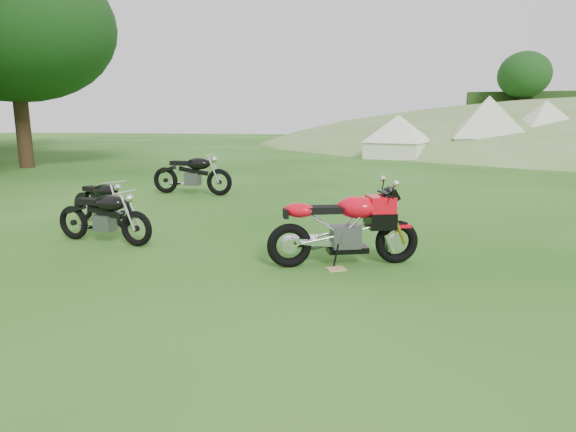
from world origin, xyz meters
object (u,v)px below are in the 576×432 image
(vintage_moto_a, at_px, (101,201))
(tent_left, at_px, (398,135))
(vintage_moto_b, at_px, (103,215))
(tent_mid, at_px, (487,129))
(vintage_moto_d, at_px, (192,173))
(sport_motorcycle, at_px, (344,222))
(plywood_board, at_px, (336,269))
(tent_right, at_px, (544,130))

(vintage_moto_a, height_order, tent_left, tent_left)
(vintage_moto_b, xyz_separation_m, tent_mid, (8.51, 20.26, 1.01))
(vintage_moto_d, relative_size, tent_left, 0.79)
(sport_motorcycle, bearing_deg, vintage_moto_b, 154.50)
(plywood_board, xyz_separation_m, vintage_moto_d, (-4.58, 5.52, 0.56))
(plywood_board, relative_size, tent_mid, 0.07)
(vintage_moto_b, height_order, tent_mid, tent_mid)
(vintage_moto_b, xyz_separation_m, tent_right, (11.32, 20.90, 0.95))
(vintage_moto_d, xyz_separation_m, tent_right, (12.15, 15.88, 0.84))
(vintage_moto_d, height_order, tent_left, tent_left)
(vintage_moto_b, relative_size, tent_left, 0.64)
(tent_right, bearing_deg, vintage_moto_d, -139.59)
(sport_motorcycle, distance_m, tent_mid, 21.08)
(vintage_moto_a, distance_m, tent_right, 23.16)
(plywood_board, relative_size, vintage_moto_d, 0.11)
(vintage_moto_b, bearing_deg, sport_motorcycle, 2.88)
(tent_mid, bearing_deg, tent_right, 12.63)
(tent_mid, distance_m, tent_right, 2.88)
(plywood_board, height_order, vintage_moto_d, vintage_moto_d)
(plywood_board, bearing_deg, vintage_moto_d, 129.69)
(plywood_board, xyz_separation_m, tent_mid, (4.75, 20.77, 1.45))
(vintage_moto_d, bearing_deg, plywood_board, -48.66)
(tent_mid, relative_size, tent_right, 1.04)
(sport_motorcycle, distance_m, plywood_board, 0.63)
(sport_motorcycle, height_order, tent_right, tent_right)
(vintage_moto_a, bearing_deg, sport_motorcycle, 3.57)
(tent_left, relative_size, tent_mid, 0.80)
(vintage_moto_a, distance_m, tent_mid, 21.24)
(plywood_board, height_order, vintage_moto_b, vintage_moto_b)
(tent_right, bearing_deg, plywood_board, -121.64)
(vintage_moto_d, relative_size, tent_mid, 0.64)
(vintage_moto_d, distance_m, tent_left, 14.72)
(vintage_moto_a, relative_size, vintage_moto_d, 0.79)
(tent_left, distance_m, tent_right, 7.51)
(sport_motorcycle, xyz_separation_m, tent_left, (0.27, 19.15, 0.59))
(tent_right, bearing_deg, vintage_moto_b, -130.61)
(sport_motorcycle, xyz_separation_m, tent_right, (7.50, 21.17, 0.81))
(sport_motorcycle, xyz_separation_m, vintage_moto_d, (-4.65, 5.29, -0.02))
(tent_mid, bearing_deg, vintage_moto_d, -121.51)
(vintage_moto_b, height_order, tent_left, tent_left)
(vintage_moto_b, height_order, vintage_moto_d, vintage_moto_d)
(vintage_moto_d, bearing_deg, tent_mid, 60.17)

